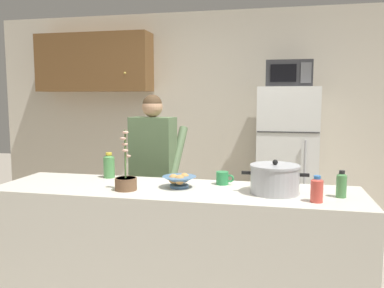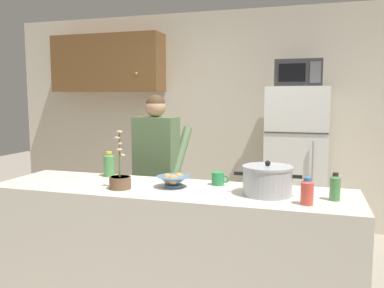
# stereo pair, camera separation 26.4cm
# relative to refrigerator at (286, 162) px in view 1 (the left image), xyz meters

# --- Properties ---
(back_wall_unit) EXTENTS (6.00, 0.48, 2.60)m
(back_wall_unit) POSITION_rel_refrigerator_xyz_m (-1.05, 0.41, 0.58)
(back_wall_unit) COLOR beige
(back_wall_unit) RESTS_ON ground
(kitchen_island) EXTENTS (2.57, 0.68, 0.92)m
(kitchen_island) POSITION_rel_refrigerator_xyz_m (-0.79, -1.85, -0.37)
(kitchen_island) COLOR silver
(kitchen_island) RESTS_ON ground
(refrigerator) EXTENTS (0.64, 0.68, 1.67)m
(refrigerator) POSITION_rel_refrigerator_xyz_m (0.00, 0.00, 0.00)
(refrigerator) COLOR white
(refrigerator) RESTS_ON ground
(microwave) EXTENTS (0.48, 0.37, 0.28)m
(microwave) POSITION_rel_refrigerator_xyz_m (0.00, -0.02, 0.97)
(microwave) COLOR #2D2D30
(microwave) RESTS_ON refrigerator
(person_near_pot) EXTENTS (0.52, 0.45, 1.58)m
(person_near_pot) POSITION_rel_refrigerator_xyz_m (-1.21, -1.05, 0.14)
(person_near_pot) COLOR #726656
(person_near_pot) RESTS_ON ground
(cooking_pot) EXTENTS (0.44, 0.33, 0.23)m
(cooking_pot) POSITION_rel_refrigerator_xyz_m (-0.11, -1.85, 0.18)
(cooking_pot) COLOR #ADAFB5
(cooking_pot) RESTS_ON kitchen_island
(coffee_mug) EXTENTS (0.13, 0.09, 0.10)m
(coffee_mug) POSITION_rel_refrigerator_xyz_m (-0.49, -1.66, 0.13)
(coffee_mug) COLOR #2D8C4C
(coffee_mug) RESTS_ON kitchen_island
(bread_bowl) EXTENTS (0.24, 0.24, 0.10)m
(bread_bowl) POSITION_rel_refrigerator_xyz_m (-0.77, -1.82, 0.14)
(bread_bowl) COLOR #4C7299
(bread_bowl) RESTS_ON kitchen_island
(bottle_near_edge) EXTENTS (0.08, 0.08, 0.16)m
(bottle_near_edge) POSITION_rel_refrigerator_xyz_m (0.14, -2.02, 0.17)
(bottle_near_edge) COLOR #D84C3F
(bottle_near_edge) RESTS_ON kitchen_island
(bottle_mid_counter) EXTENTS (0.09, 0.09, 0.20)m
(bottle_mid_counter) POSITION_rel_refrigerator_xyz_m (-1.40, -1.60, 0.18)
(bottle_mid_counter) COLOR #4C8C4C
(bottle_mid_counter) RESTS_ON kitchen_island
(bottle_far_corner) EXTENTS (0.06, 0.06, 0.17)m
(bottle_far_corner) POSITION_rel_refrigerator_xyz_m (0.30, -1.87, 0.17)
(bottle_far_corner) COLOR #4C8C4C
(bottle_far_corner) RESTS_ON kitchen_island
(potted_orchid) EXTENTS (0.15, 0.15, 0.42)m
(potted_orchid) POSITION_rel_refrigerator_xyz_m (-1.11, -1.97, 0.15)
(potted_orchid) COLOR brown
(potted_orchid) RESTS_ON kitchen_island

